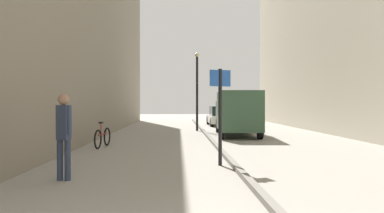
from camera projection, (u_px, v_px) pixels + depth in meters
ground_plane at (175, 144)px, 14.35m from camera, size 80.00×80.00×0.00m
kerb_strip at (214, 143)px, 14.41m from camera, size 0.16×40.00×0.12m
pedestrian_main_foreground at (64, 131)px, 7.58m from camera, size 0.36×0.26×1.88m
delivery_van at (237, 112)px, 18.23m from camera, size 2.36×5.47×2.27m
parked_car at (221, 116)px, 26.44m from camera, size 1.86×4.21×1.45m
street_sign_post at (220, 108)px, 9.42m from camera, size 0.58×0.21×2.60m
lamp_post at (197, 86)px, 21.29m from camera, size 0.28×0.28×4.76m
bicycle_leaning at (103, 137)px, 13.28m from camera, size 0.27×1.76×0.98m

